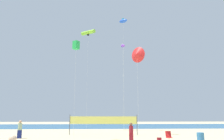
{
  "coord_description": "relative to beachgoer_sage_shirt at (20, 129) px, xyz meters",
  "views": [
    {
      "loc": [
        0.26,
        -17.15,
        2.43
      ],
      "look_at": [
        1.77,
        9.89,
        7.66
      ],
      "focal_mm": 36.8,
      "sensor_mm": 36.0,
      "label": 1
    }
  ],
  "objects": [
    {
      "name": "kite_blue_inflatable",
      "position": [
        11.22,
        3.74,
        13.61
      ],
      "size": [
        1.29,
        1.43,
        15.01
      ],
      "color": "silver",
      "rests_on": "ground"
    },
    {
      "name": "trash_barrel",
      "position": [
        17.2,
        -4.14,
        -0.56
      ],
      "size": [
        0.64,
        0.64,
        0.82
      ],
      "primitive_type": "cylinder",
      "color": "teal",
      "rests_on": "ground"
    },
    {
      "name": "kite_green_box",
      "position": [
        5.72,
        -2.11,
        8.39
      ],
      "size": [
        0.74,
        0.74,
        9.81
      ],
      "color": "silver",
      "rests_on": "ground"
    },
    {
      "name": "kite_violet_inflatable",
      "position": [
        11.94,
        11.33,
        12.51
      ],
      "size": [
        0.84,
        1.53,
        13.89
      ],
      "color": "silver",
      "rests_on": "ground"
    },
    {
      "name": "folding_beach_chair",
      "position": [
        14.61,
        -3.2,
        -0.51
      ],
      "size": [
        0.52,
        0.65,
        0.89
      ],
      "rotation": [
        0.0,
        0.0,
        0.74
      ],
      "color": "red",
      "rests_on": "ground"
    },
    {
      "name": "ocean_band",
      "position": [
        7.87,
        24.74,
        -0.97
      ],
      "size": [
        120.0,
        20.0,
        0.01
      ],
      "primitive_type": "cube",
      "color": "#28608C",
      "rests_on": "ground"
    },
    {
      "name": "volleyball_net",
      "position": [
        8.62,
        3.4,
        0.66
      ],
      "size": [
        8.14,
        1.29,
        2.4
      ],
      "color": "#4C4C51",
      "rests_on": "ground"
    },
    {
      "name": "beachgoer_maroon_shirt",
      "position": [
        11.08,
        -3.43,
        -0.08
      ],
      "size": [
        0.38,
        0.38,
        1.68
      ],
      "rotation": [
        0.0,
        0.0,
        3.68
      ],
      "color": "maroon",
      "rests_on": "ground"
    },
    {
      "name": "beachgoer_sage_shirt",
      "position": [
        0.0,
        0.0,
        0.0
      ],
      "size": [
        0.42,
        0.42,
        1.82
      ],
      "rotation": [
        0.0,
        0.0,
        4.49
      ],
      "color": "navy",
      "rests_on": "ground"
    },
    {
      "name": "beach_handbag",
      "position": [
        13.71,
        -3.17,
        -0.81
      ],
      "size": [
        0.4,
        0.2,
        0.32
      ],
      "primitive_type": "cube",
      "color": "maroon",
      "rests_on": "ground"
    },
    {
      "name": "kite_red_delta",
      "position": [
        11.77,
        -3.46,
        7.15
      ],
      "size": [
        1.36,
        1.36,
        8.9
      ],
      "color": "silver",
      "rests_on": "ground"
    },
    {
      "name": "kite_lime_tube",
      "position": [
        6.18,
        11.97,
        14.95
      ],
      "size": [
        2.48,
        1.98,
        16.27
      ],
      "color": "silver",
      "rests_on": "ground"
    }
  ]
}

